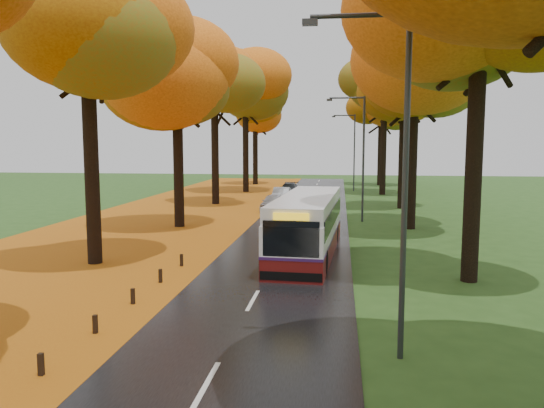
% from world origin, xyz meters
% --- Properties ---
extents(road, '(6.50, 90.00, 0.04)m').
position_xyz_m(road, '(0.00, 25.00, 0.02)').
color(road, black).
rests_on(road, ground).
extents(centre_line, '(0.12, 90.00, 0.01)m').
position_xyz_m(centre_line, '(0.00, 25.00, 0.04)').
color(centre_line, silver).
rests_on(centre_line, road).
extents(leaf_verge, '(12.00, 90.00, 0.02)m').
position_xyz_m(leaf_verge, '(-9.00, 25.00, 0.01)').
color(leaf_verge, '#9A480E').
rests_on(leaf_verge, ground).
extents(leaf_drift, '(0.90, 90.00, 0.01)m').
position_xyz_m(leaf_drift, '(-3.05, 25.00, 0.04)').
color(leaf_drift, '#B06612').
rests_on(leaf_drift, road).
extents(trees_left, '(9.20, 74.00, 13.88)m').
position_xyz_m(trees_left, '(-7.18, 27.06, 9.53)').
color(trees_left, black).
rests_on(trees_left, ground).
extents(trees_right, '(9.30, 74.20, 13.96)m').
position_xyz_m(trees_right, '(7.19, 26.91, 9.69)').
color(trees_right, black).
rests_on(trees_right, ground).
extents(bollard_row, '(0.11, 23.51, 0.52)m').
position_xyz_m(bollard_row, '(-3.70, 4.70, 0.26)').
color(bollard_row, black).
rests_on(bollard_row, ground).
extents(streetlamp_near, '(2.45, 0.18, 8.00)m').
position_xyz_m(streetlamp_near, '(3.95, 8.00, 4.71)').
color(streetlamp_near, '#333538').
rests_on(streetlamp_near, ground).
extents(streetlamp_mid, '(2.45, 0.18, 8.00)m').
position_xyz_m(streetlamp_mid, '(3.95, 30.00, 4.71)').
color(streetlamp_mid, '#333538').
rests_on(streetlamp_mid, ground).
extents(streetlamp_far, '(2.45, 0.18, 8.00)m').
position_xyz_m(streetlamp_far, '(3.95, 52.00, 4.71)').
color(streetlamp_far, '#333538').
rests_on(streetlamp_far, ground).
extents(bus, '(2.94, 10.36, 2.70)m').
position_xyz_m(bus, '(1.32, 19.23, 1.45)').
color(bus, '#5B0F0E').
rests_on(bus, road).
extents(car_white, '(1.75, 3.72, 1.23)m').
position_xyz_m(car_white, '(-2.20, 34.61, 0.65)').
color(car_white, '#B8B8BC').
rests_on(car_white, road).
extents(car_silver, '(1.37, 3.86, 1.27)m').
position_xyz_m(car_silver, '(-2.15, 39.92, 0.68)').
color(car_silver, '#979A9E').
rests_on(car_silver, road).
extents(car_dark, '(1.86, 4.09, 1.16)m').
position_xyz_m(car_dark, '(-2.11, 46.37, 0.62)').
color(car_dark, black).
rests_on(car_dark, road).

